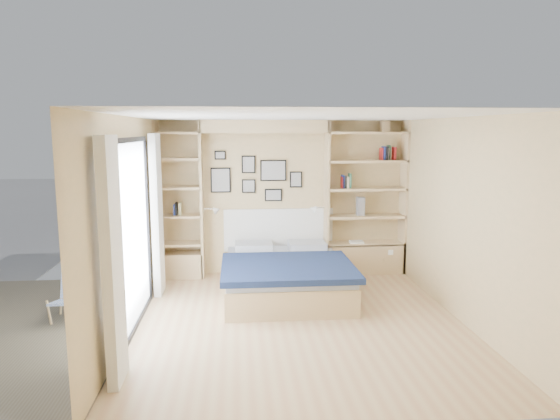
{
  "coord_description": "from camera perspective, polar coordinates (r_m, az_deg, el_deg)",
  "views": [
    {
      "loc": [
        -0.74,
        -5.82,
        2.33
      ],
      "look_at": [
        -0.16,
        0.9,
        1.26
      ],
      "focal_mm": 32.0,
      "sensor_mm": 36.0,
      "label": 1
    }
  ],
  "objects": [
    {
      "name": "room_shell",
      "position": [
        7.45,
        -2.17,
        -0.68
      ],
      "size": [
        4.5,
        4.5,
        4.5
      ],
      "color": "tan",
      "rests_on": "ground"
    },
    {
      "name": "shelf_decor",
      "position": [
        8.12,
        8.12,
        4.45
      ],
      "size": [
        3.55,
        0.23,
        2.03
      ],
      "color": "#A51E1E",
      "rests_on": "ground"
    },
    {
      "name": "photo_gallery",
      "position": [
        8.08,
        -2.91,
        3.85
      ],
      "size": [
        1.48,
        0.02,
        0.82
      ],
      "color": "black",
      "rests_on": "ground"
    },
    {
      "name": "ground",
      "position": [
        6.31,
        2.18,
        -12.67
      ],
      "size": [
        4.5,
        4.5,
        0.0
      ],
      "primitive_type": "plane",
      "color": "tan",
      "rests_on": "ground"
    },
    {
      "name": "deck_chair",
      "position": [
        6.88,
        -22.49,
        -8.58
      ],
      "size": [
        0.43,
        0.71,
        0.7
      ],
      "rotation": [
        0.0,
        0.0,
        0.02
      ],
      "color": "tan",
      "rests_on": "ground"
    },
    {
      "name": "reading_lamps",
      "position": [
        7.93,
        -1.72,
        0.08
      ],
      "size": [
        1.92,
        0.12,
        0.15
      ],
      "color": "silver",
      "rests_on": "ground"
    },
    {
      "name": "bed",
      "position": [
        7.26,
        0.58,
        -7.39
      ],
      "size": [
        1.8,
        2.24,
        1.07
      ],
      "color": "tan",
      "rests_on": "ground"
    }
  ]
}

